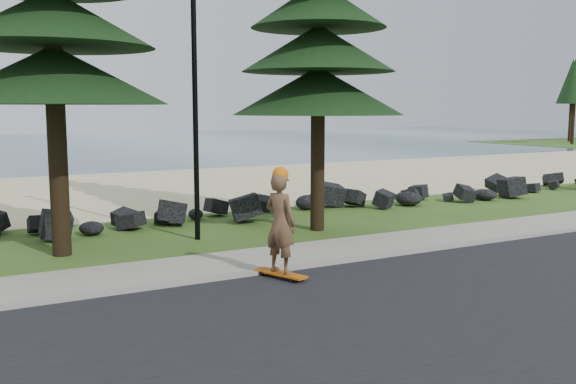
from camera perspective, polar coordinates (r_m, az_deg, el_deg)
name	(u,v)px	position (r m, az deg, el deg)	size (l,w,h in m)	color
ground	(249,265)	(14.48, -3.52, -6.47)	(160.00, 160.00, 0.00)	#315019
road	(366,323)	(10.74, 6.97, -11.47)	(160.00, 7.00, 0.02)	black
kerb	(267,271)	(13.68, -1.90, -7.08)	(160.00, 0.20, 0.10)	gray
sidewalk	(245,261)	(14.65, -3.86, -6.15)	(160.00, 2.00, 0.08)	#9C9583
beach_sand	(102,191)	(28.09, -16.22, 0.06)	(160.00, 15.00, 0.01)	#CAC087
ocean	(11,146)	(64.10, -23.37, 3.75)	(160.00, 58.00, 0.01)	#3C6273
seawall_boulders	(169,225)	(19.59, -10.52, -2.91)	(60.00, 2.40, 1.10)	black
lamp_post	(195,83)	(17.02, -8.29, 9.58)	(0.25, 0.14, 8.14)	black
skateboarder	(280,224)	(13.04, -0.68, -2.84)	(0.73, 1.26, 2.30)	#BA570A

